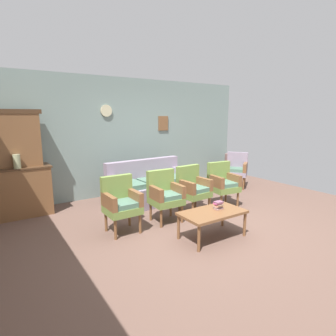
{
  "coord_description": "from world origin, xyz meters",
  "views": [
    {
      "loc": [
        -2.92,
        -3.41,
        1.86
      ],
      "look_at": [
        -0.01,
        0.99,
        0.85
      ],
      "focal_mm": 29.69,
      "sensor_mm": 36.0,
      "label": 1
    }
  ],
  "objects": [
    {
      "name": "floral_couch",
      "position": [
        -0.04,
        1.63,
        0.33
      ],
      "size": [
        1.84,
        0.9,
        0.9
      ],
      "color": "gray",
      "rests_on": "ground"
    },
    {
      "name": "ground_plane",
      "position": [
        0.0,
        0.0,
        0.0
      ],
      "size": [
        7.68,
        7.68,
        0.0
      ],
      "primitive_type": "plane",
      "color": "brown"
    },
    {
      "name": "floor_vase_by_wall",
      "position": [
        2.85,
        2.15,
        0.39
      ],
      "size": [
        0.25,
        0.25,
        0.78
      ],
      "primitive_type": "cylinder",
      "color": "brown",
      "rests_on": "ground"
    },
    {
      "name": "armchair_near_cabinet",
      "position": [
        -0.37,
        0.55,
        0.5
      ],
      "size": [
        0.54,
        0.51,
        0.9
      ],
      "color": "olive",
      "rests_on": "ground"
    },
    {
      "name": "armchair_row_middle",
      "position": [
        -1.2,
        0.55,
        0.5
      ],
      "size": [
        0.52,
        0.49,
        0.9
      ],
      "color": "olive",
      "rests_on": "ground"
    },
    {
      "name": "armchair_near_couch_end",
      "position": [
        1.09,
        0.6,
        0.5
      ],
      "size": [
        0.57,
        0.54,
        0.9
      ],
      "color": "olive",
      "rests_on": "ground"
    },
    {
      "name": "side_cabinet",
      "position": [
        -2.5,
        2.25,
        0.47
      ],
      "size": [
        1.16,
        0.55,
        0.93
      ],
      "color": "brown",
      "rests_on": "ground"
    },
    {
      "name": "armchair_by_doorway",
      "position": [
        0.32,
        0.62,
        0.5
      ],
      "size": [
        0.55,
        0.53,
        0.9
      ],
      "color": "olive",
      "rests_on": "ground"
    },
    {
      "name": "cabinet_upper_hutch",
      "position": [
        -2.5,
        2.33,
        1.45
      ],
      "size": [
        0.99,
        0.38,
        1.03
      ],
      "color": "brown",
      "rests_on": "side_cabinet"
    },
    {
      "name": "book_stack_on_table",
      "position": [
        0.01,
        -0.4,
        0.48
      ],
      "size": [
        0.15,
        0.12,
        0.12
      ],
      "color": "#A17573",
      "rests_on": "coffee_table"
    },
    {
      "name": "wingback_chair_by_fireplace",
      "position": [
        2.46,
        1.5,
        0.5
      ],
      "size": [
        0.7,
        0.71,
        0.9
      ],
      "color": "gray",
      "rests_on": "ground"
    },
    {
      "name": "coffee_table",
      "position": [
        -0.14,
        -0.44,
        0.38
      ],
      "size": [
        1.0,
        0.56,
        0.42
      ],
      "color": "brown",
      "rests_on": "ground"
    },
    {
      "name": "wall_back_with_decor",
      "position": [
        0.0,
        2.63,
        1.35
      ],
      "size": [
        6.4,
        0.09,
        2.7
      ],
      "color": "gray",
      "rests_on": "ground"
    },
    {
      "name": "vase_on_cabinet",
      "position": [
        -2.49,
        2.07,
        1.06
      ],
      "size": [
        0.12,
        0.12,
        0.25
      ],
      "primitive_type": "cylinder",
      "color": "#AAB083",
      "rests_on": "side_cabinet"
    }
  ]
}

